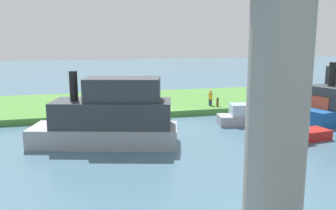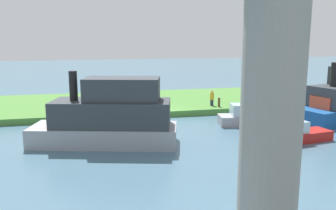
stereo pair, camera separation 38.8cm
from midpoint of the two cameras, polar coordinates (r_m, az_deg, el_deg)
name	(u,v)px [view 1 (the left image)]	position (r m, az deg, el deg)	size (l,w,h in m)	color
ground_plane	(156,118)	(29.45, -2.29, -2.08)	(160.00, 160.00, 0.00)	#476B7F
grassy_bank	(142,102)	(35.17, -4.39, 0.39)	(80.00, 12.00, 0.50)	#4C8438
bridge_pylon	(279,84)	(12.11, 16.06, 3.17)	(2.00, 2.00, 9.93)	#9E998E
person_on_bank	(210,98)	(32.28, 6.30, 1.16)	(0.51, 0.51, 1.39)	#2D334C
mooring_post	(218,102)	(31.86, 7.41, 0.44)	(0.20, 0.20, 0.79)	brown
houseboat_blue	(109,118)	(22.22, -9.68, -2.02)	(9.22, 5.17, 4.48)	#99999E
riverboat_paddlewheel	(299,133)	(24.36, 19.31, -4.21)	(4.18, 1.98, 1.34)	red
motorboat_white	(248,117)	(27.80, 11.97, -1.88)	(4.93, 2.47, 1.57)	#99999E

